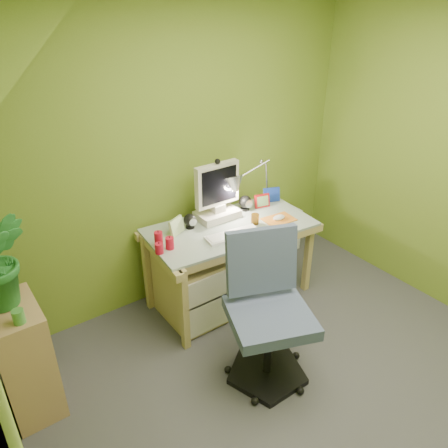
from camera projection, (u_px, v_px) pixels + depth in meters
floor at (315, 401)px, 2.79m from camera, size 3.20×3.20×0.01m
wall_back at (179, 154)px, 3.37m from camera, size 3.20×0.01×2.40m
wall_left at (2, 384)px, 1.40m from camera, size 0.01×3.20×2.40m
slope_ceiling at (153, 155)px, 1.40m from camera, size 1.10×3.20×1.10m
desk at (230, 263)px, 3.57m from camera, size 1.35×0.76×0.69m
monitor at (217, 186)px, 3.41m from camera, size 0.40×0.23×0.55m
speaker_left at (190, 221)px, 3.36m from camera, size 0.11×0.11×0.12m
speaker_right at (245, 203)px, 3.63m from camera, size 0.12×0.12×0.13m
keyboard at (233, 235)px, 3.26m from camera, size 0.44×0.19×0.02m
mousepad at (279, 219)px, 3.50m from camera, size 0.26×0.19×0.01m
mouse at (279, 218)px, 3.49m from camera, size 0.12×0.08×0.04m
amber_tumbler at (255, 219)px, 3.42m from camera, size 0.07×0.07×0.08m
candle_cluster at (161, 242)px, 3.08m from camera, size 0.16×0.14×0.12m
photo_frame_red at (262, 201)px, 3.68m from camera, size 0.13×0.05×0.11m
photo_frame_blue at (271, 195)px, 3.78m from camera, size 0.14×0.07×0.12m
photo_frame_green at (177, 226)px, 3.27m from camera, size 0.14×0.08×0.13m
desk_lamp at (261, 171)px, 3.63m from camera, size 0.59×0.34×0.59m
side_ledge at (25, 359)px, 2.60m from camera, size 0.28×0.43×0.76m
green_cup at (19, 317)px, 2.30m from camera, size 0.06×0.06×0.08m
task_chair at (270, 314)px, 2.74m from camera, size 0.74×0.74×1.04m
radiator at (279, 233)px, 4.29m from camera, size 0.43×0.17×0.43m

